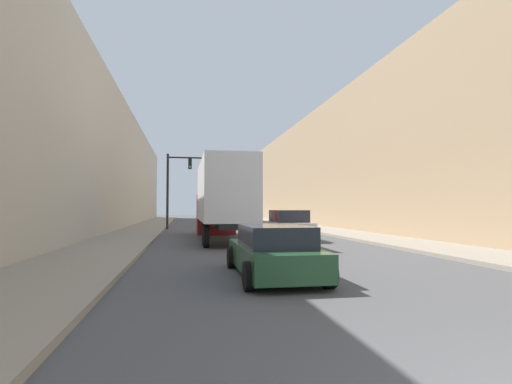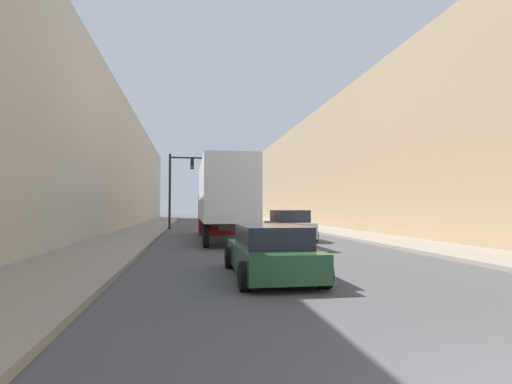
% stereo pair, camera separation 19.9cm
% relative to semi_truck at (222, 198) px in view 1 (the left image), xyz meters
% --- Properties ---
extents(sidewalk_right, '(3.33, 80.00, 0.15)m').
position_rel_semi_truck_xyz_m(sidewalk_right, '(8.54, 9.97, -2.28)').
color(sidewalk_right, gray).
rests_on(sidewalk_right, ground).
extents(sidewalk_left, '(3.33, 80.00, 0.15)m').
position_rel_semi_truck_xyz_m(sidewalk_left, '(-5.31, 9.97, -2.28)').
color(sidewalk_left, gray).
rests_on(sidewalk_left, ground).
extents(building_right, '(6.00, 80.00, 11.25)m').
position_rel_semi_truck_xyz_m(building_right, '(13.21, 9.97, 3.28)').
color(building_right, tan).
rests_on(building_right, ground).
extents(building_left, '(6.00, 80.00, 10.71)m').
position_rel_semi_truck_xyz_m(building_left, '(-9.98, 9.97, 3.00)').
color(building_left, '#BCB29E').
rests_on(building_left, ground).
extents(semi_truck, '(2.51, 11.38, 4.22)m').
position_rel_semi_truck_xyz_m(semi_truck, '(0.00, 0.00, 0.00)').
color(semi_truck, silver).
rests_on(semi_truck, ground).
extents(sedan_car, '(2.03, 4.63, 1.34)m').
position_rel_semi_truck_xyz_m(sedan_car, '(0.23, -12.16, -1.71)').
color(sedan_car, '#234C2D').
rests_on(sedan_car, ground).
extents(suv_car, '(2.14, 4.60, 1.66)m').
position_rel_semi_truck_xyz_m(suv_car, '(3.55, -0.91, -1.57)').
color(suv_car, silver).
rests_on(suv_car, ground).
extents(traffic_signal_gantry, '(7.48, 0.35, 6.33)m').
position_rel_semi_truck_xyz_m(traffic_signal_gantry, '(-1.45, 11.83, 2.21)').
color(traffic_signal_gantry, black).
rests_on(traffic_signal_gantry, ground).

